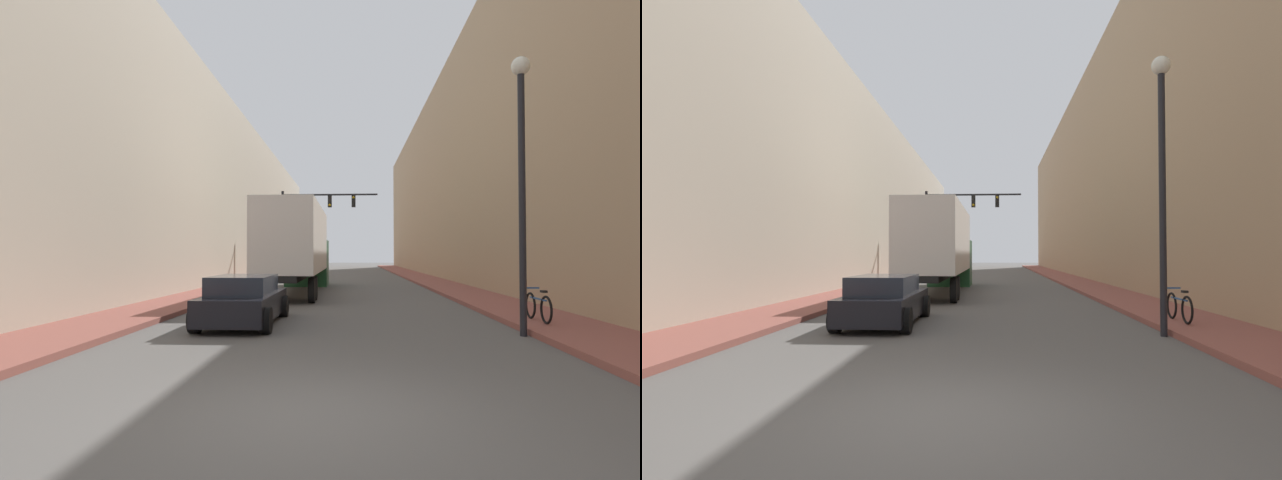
{
  "view_description": "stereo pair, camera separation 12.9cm",
  "coord_description": "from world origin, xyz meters",
  "views": [
    {
      "loc": [
        0.55,
        -5.97,
        1.93
      ],
      "look_at": [
        -0.61,
        13.25,
        2.46
      ],
      "focal_mm": 28.0,
      "sensor_mm": 36.0,
      "label": 1
    },
    {
      "loc": [
        0.67,
        -5.96,
        1.93
      ],
      "look_at": [
        -0.61,
        13.25,
        2.46
      ],
      "focal_mm": 28.0,
      "sensor_mm": 36.0,
      "label": 2
    }
  ],
  "objects": [
    {
      "name": "sidewalk_left",
      "position": [
        -5.96,
        30.0,
        0.07
      ],
      "size": [
        2.43,
        80.0,
        0.15
      ],
      "color": "brown",
      "rests_on": "ground"
    },
    {
      "name": "traffic_signal_gantry",
      "position": [
        -2.64,
        31.87,
        4.83
      ],
      "size": [
        7.33,
        0.35,
        6.72
      ],
      "color": "black",
      "rests_on": "ground"
    },
    {
      "name": "street_lamp",
      "position": [
        4.59,
        5.98,
        4.25
      ],
      "size": [
        0.44,
        0.44,
        6.59
      ],
      "color": "black",
      "rests_on": "ground"
    },
    {
      "name": "semi_truck",
      "position": [
        -2.03,
        18.71,
        2.29
      ],
      "size": [
        2.47,
        13.26,
        4.11
      ],
      "color": "silver",
      "rests_on": "ground"
    },
    {
      "name": "sedan_car",
      "position": [
        -2.34,
        7.57,
        0.64
      ],
      "size": [
        1.98,
        4.53,
        1.33
      ],
      "color": "black",
      "rests_on": "ground"
    },
    {
      "name": "building_right",
      "position": [
        10.18,
        30.0,
        7.57
      ],
      "size": [
        6.0,
        80.0,
        15.14
      ],
      "color": "tan",
      "rests_on": "ground"
    },
    {
      "name": "ground_plane",
      "position": [
        0.0,
        0.0,
        0.0
      ],
      "size": [
        200.0,
        200.0,
        0.0
      ],
      "primitive_type": "plane",
      "color": "#565451"
    },
    {
      "name": "sidewalk_right",
      "position": [
        5.96,
        30.0,
        0.07
      ],
      "size": [
        2.43,
        80.0,
        0.15
      ],
      "color": "brown",
      "rests_on": "ground"
    },
    {
      "name": "parked_bicycle",
      "position": [
        5.49,
        7.49,
        0.53
      ],
      "size": [
        0.44,
        1.83,
        0.86
      ],
      "color": "black",
      "rests_on": "sidewalk_right"
    },
    {
      "name": "building_left",
      "position": [
        -10.18,
        30.0,
        6.03
      ],
      "size": [
        6.0,
        80.0,
        12.07
      ],
      "color": "#BCB29E",
      "rests_on": "ground"
    }
  ]
}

